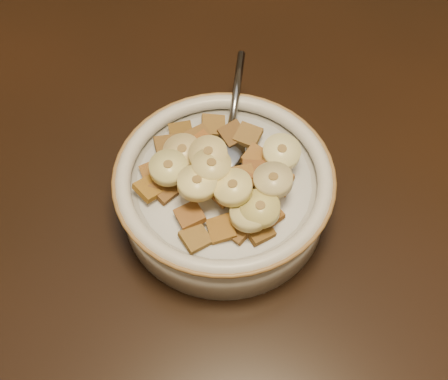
% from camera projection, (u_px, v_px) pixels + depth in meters
% --- Properties ---
extents(floor, '(4.00, 4.50, 0.10)m').
position_uv_depth(floor, '(250.00, 354.00, 1.30)').
color(floor, '#422816').
rests_on(floor, ground).
extents(table, '(1.40, 0.90, 0.04)m').
position_uv_depth(table, '(276.00, 102.00, 0.65)').
color(table, black).
rests_on(table, floor).
extents(cereal_bowl, '(0.18, 0.18, 0.04)m').
position_uv_depth(cereal_bowl, '(224.00, 196.00, 0.53)').
color(cereal_bowl, beige).
rests_on(cereal_bowl, table).
extents(milk, '(0.15, 0.15, 0.00)m').
position_uv_depth(milk, '(224.00, 182.00, 0.52)').
color(milk, white).
rests_on(milk, cereal_bowl).
extents(spoon, '(0.04, 0.05, 0.01)m').
position_uv_depth(spoon, '(228.00, 152.00, 0.53)').
color(spoon, gray).
rests_on(spoon, cereal_bowl).
extents(cereal_square_0, '(0.03, 0.03, 0.01)m').
position_uv_depth(cereal_square_0, '(265.00, 190.00, 0.50)').
color(cereal_square_0, brown).
rests_on(cereal_square_0, milk).
extents(cereal_square_1, '(0.03, 0.03, 0.01)m').
position_uv_depth(cereal_square_1, '(265.00, 171.00, 0.50)').
color(cereal_square_1, '#916018').
rests_on(cereal_square_1, milk).
extents(cereal_square_2, '(0.03, 0.03, 0.01)m').
position_uv_depth(cereal_square_2, '(242.00, 178.00, 0.50)').
color(cereal_square_2, '#966226').
rests_on(cereal_square_2, milk).
extents(cereal_square_3, '(0.03, 0.03, 0.01)m').
position_uv_depth(cereal_square_3, '(233.00, 134.00, 0.53)').
color(cereal_square_3, brown).
rests_on(cereal_square_3, milk).
extents(cereal_square_4, '(0.03, 0.03, 0.01)m').
position_uv_depth(cereal_square_4, '(154.00, 172.00, 0.52)').
color(cereal_square_4, olive).
rests_on(cereal_square_4, milk).
extents(cereal_square_5, '(0.03, 0.03, 0.01)m').
position_uv_depth(cereal_square_5, '(165.00, 189.00, 0.51)').
color(cereal_square_5, brown).
rests_on(cereal_square_5, milk).
extents(cereal_square_6, '(0.03, 0.03, 0.01)m').
position_uv_depth(cereal_square_6, '(199.00, 138.00, 0.53)').
color(cereal_square_6, brown).
rests_on(cereal_square_6, milk).
extents(cereal_square_7, '(0.03, 0.02, 0.01)m').
position_uv_depth(cereal_square_7, '(203.00, 152.00, 0.52)').
color(cereal_square_7, brown).
rests_on(cereal_square_7, milk).
extents(cereal_square_8, '(0.03, 0.03, 0.01)m').
position_uv_depth(cereal_square_8, '(223.00, 191.00, 0.49)').
color(cereal_square_8, brown).
rests_on(cereal_square_8, milk).
extents(cereal_square_9, '(0.02, 0.02, 0.01)m').
position_uv_depth(cereal_square_9, '(274.00, 166.00, 0.51)').
color(cereal_square_9, brown).
rests_on(cereal_square_9, milk).
extents(cereal_square_10, '(0.03, 0.03, 0.01)m').
position_uv_depth(cereal_square_10, '(201.00, 145.00, 0.52)').
color(cereal_square_10, brown).
rests_on(cereal_square_10, milk).
extents(cereal_square_11, '(0.03, 0.03, 0.01)m').
position_uv_depth(cereal_square_11, '(149.00, 188.00, 0.50)').
color(cereal_square_11, '#8C5F17').
rests_on(cereal_square_11, milk).
extents(cereal_square_12, '(0.02, 0.02, 0.01)m').
position_uv_depth(cereal_square_12, '(257.00, 158.00, 0.51)').
color(cereal_square_12, brown).
rests_on(cereal_square_12, milk).
extents(cereal_square_13, '(0.03, 0.03, 0.01)m').
position_uv_depth(cereal_square_13, '(248.00, 202.00, 0.49)').
color(cereal_square_13, brown).
rests_on(cereal_square_13, milk).
extents(cereal_square_14, '(0.03, 0.03, 0.01)m').
position_uv_depth(cereal_square_14, '(259.00, 210.00, 0.49)').
color(cereal_square_14, brown).
rests_on(cereal_square_14, milk).
extents(cereal_square_15, '(0.03, 0.03, 0.01)m').
position_uv_depth(cereal_square_15, '(221.00, 229.00, 0.48)').
color(cereal_square_15, '#9B6529').
rests_on(cereal_square_15, milk).
extents(cereal_square_16, '(0.03, 0.03, 0.01)m').
position_uv_depth(cereal_square_16, '(213.00, 126.00, 0.54)').
color(cereal_square_16, brown).
rests_on(cereal_square_16, milk).
extents(cereal_square_17, '(0.02, 0.02, 0.01)m').
position_uv_depth(cereal_square_17, '(279.00, 182.00, 0.51)').
color(cereal_square_17, olive).
rests_on(cereal_square_17, milk).
extents(cereal_square_18, '(0.03, 0.03, 0.01)m').
position_uv_depth(cereal_square_18, '(195.00, 238.00, 0.48)').
color(cereal_square_18, olive).
rests_on(cereal_square_18, milk).
extents(cereal_square_19, '(0.03, 0.03, 0.01)m').
position_uv_depth(cereal_square_19, '(238.00, 228.00, 0.49)').
color(cereal_square_19, brown).
rests_on(cereal_square_19, milk).
extents(cereal_square_20, '(0.03, 0.03, 0.01)m').
position_uv_depth(cereal_square_20, '(255.00, 171.00, 0.50)').
color(cereal_square_20, brown).
rests_on(cereal_square_20, milk).
extents(cereal_square_21, '(0.03, 0.03, 0.01)m').
position_uv_depth(cereal_square_21, '(259.00, 230.00, 0.49)').
color(cereal_square_21, brown).
rests_on(cereal_square_21, milk).
extents(cereal_square_22, '(0.03, 0.03, 0.01)m').
position_uv_depth(cereal_square_22, '(190.00, 216.00, 0.49)').
color(cereal_square_22, '#9D5D32').
rests_on(cereal_square_22, milk).
extents(cereal_square_23, '(0.02, 0.02, 0.01)m').
position_uv_depth(cereal_square_23, '(205.00, 158.00, 0.50)').
color(cereal_square_23, brown).
rests_on(cereal_square_23, milk).
extents(cereal_square_24, '(0.03, 0.03, 0.01)m').
position_uv_depth(cereal_square_24, '(181.00, 133.00, 0.54)').
color(cereal_square_24, brown).
rests_on(cereal_square_24, milk).
extents(cereal_square_25, '(0.03, 0.03, 0.01)m').
position_uv_depth(cereal_square_25, '(202.00, 158.00, 0.50)').
color(cereal_square_25, brown).
rests_on(cereal_square_25, milk).
extents(cereal_square_26, '(0.02, 0.02, 0.01)m').
position_uv_depth(cereal_square_26, '(248.00, 136.00, 0.53)').
color(cereal_square_26, olive).
rests_on(cereal_square_26, milk).
extents(cereal_square_27, '(0.03, 0.03, 0.01)m').
position_uv_depth(cereal_square_27, '(268.00, 214.00, 0.49)').
color(cereal_square_27, brown).
rests_on(cereal_square_27, milk).
extents(cereal_square_28, '(0.03, 0.03, 0.01)m').
position_uv_depth(cereal_square_28, '(167.00, 146.00, 0.53)').
color(cereal_square_28, brown).
rests_on(cereal_square_28, milk).
extents(banana_slice_0, '(0.04, 0.04, 0.01)m').
position_uv_depth(banana_slice_0, '(182.00, 152.00, 0.51)').
color(banana_slice_0, '#D0B97C').
rests_on(banana_slice_0, milk).
extents(banana_slice_1, '(0.03, 0.03, 0.01)m').
position_uv_depth(banana_slice_1, '(169.00, 168.00, 0.50)').
color(banana_slice_1, '#EBDF7F').
rests_on(banana_slice_1, milk).
extents(banana_slice_2, '(0.04, 0.04, 0.01)m').
position_uv_depth(banana_slice_2, '(282.00, 152.00, 0.50)').
color(banana_slice_2, '#F4ECA0').
rests_on(banana_slice_2, milk).
extents(banana_slice_3, '(0.04, 0.04, 0.01)m').
position_uv_depth(banana_slice_3, '(250.00, 213.00, 0.48)').
color(banana_slice_3, '#F3E493').
rests_on(banana_slice_3, milk).
extents(banana_slice_4, '(0.04, 0.04, 0.02)m').
position_uv_depth(banana_slice_4, '(233.00, 187.00, 0.48)').
color(banana_slice_4, '#F7DD79').
rests_on(banana_slice_4, milk).
extents(banana_slice_5, '(0.03, 0.03, 0.01)m').
position_uv_depth(banana_slice_5, '(197.00, 183.00, 0.48)').
color(banana_slice_5, '#FFE285').
rests_on(banana_slice_5, milk).
extents(banana_slice_6, '(0.04, 0.04, 0.01)m').
position_uv_depth(banana_slice_6, '(212.00, 166.00, 0.49)').
color(banana_slice_6, '#E9CF7E').
rests_on(banana_slice_6, milk).
extents(banana_slice_7, '(0.04, 0.04, 0.01)m').
position_uv_depth(banana_slice_7, '(260.00, 209.00, 0.48)').
color(banana_slice_7, '#D6CC72').
rests_on(banana_slice_7, milk).
extents(banana_slice_8, '(0.04, 0.04, 0.01)m').
position_uv_depth(banana_slice_8, '(273.00, 180.00, 0.49)').
color(banana_slice_8, beige).
rests_on(banana_slice_8, milk).
extents(banana_slice_9, '(0.04, 0.04, 0.01)m').
position_uv_depth(banana_slice_9, '(208.00, 154.00, 0.49)').
color(banana_slice_9, beige).
rests_on(banana_slice_9, milk).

